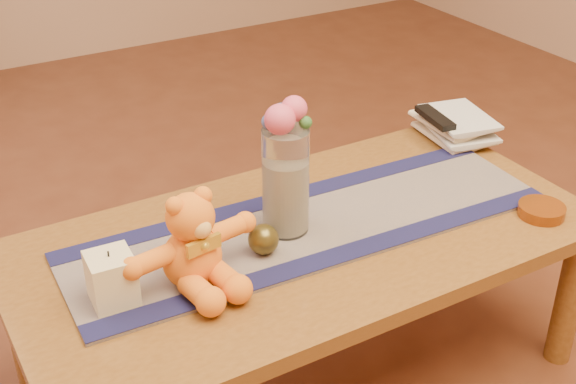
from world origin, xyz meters
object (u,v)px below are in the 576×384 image
glass_vase (286,181)px  teddy_bear (191,239)px  bronze_ball (263,239)px  book_bottom (431,139)px  tv_remote (435,117)px  amber_dish (541,210)px  pillar_candle (112,278)px

glass_vase → teddy_bear: bearing=-164.5°
teddy_bear → glass_vase: (0.28, 0.08, 0.03)m
glass_vase → bronze_ball: glass_vase is taller
teddy_bear → book_bottom: size_ratio=1.36×
glass_vase → tv_remote: bearing=17.6°
teddy_bear → tv_remote: bearing=8.5°
teddy_bear → book_bottom: bearing=9.1°
glass_vase → book_bottom: glass_vase is taller
amber_dish → pillar_candle: bearing=169.2°
bronze_ball → amber_dish: bearing=-15.9°
book_bottom → tv_remote: bearing=-93.0°
bronze_ball → pillar_candle: bearing=179.6°
book_bottom → tv_remote: size_ratio=1.39×
glass_vase → book_bottom: bearing=18.4°
pillar_candle → teddy_bear: bearing=-5.4°
pillar_candle → bronze_ball: 0.35m
teddy_bear → pillar_candle: teddy_bear is taller
teddy_bear → amber_dish: bearing=-20.3°
glass_vase → tv_remote: 0.64m
teddy_bear → amber_dish: (0.86, -0.18, -0.10)m
bronze_ball → book_bottom: (0.71, 0.27, -0.03)m
bronze_ball → amber_dish: 0.71m
bronze_ball → glass_vase: bearing=33.4°
teddy_bear → tv_remote: teddy_bear is taller
teddy_bear → glass_vase: bearing=7.1°
tv_remote → pillar_candle: bearing=-157.4°
pillar_candle → bronze_ball: pillar_candle is taller
teddy_bear → glass_vase: size_ratio=1.17×
bronze_ball → amber_dish: (0.68, -0.19, -0.03)m
tv_remote → bronze_ball: bearing=-150.9°
book_bottom → amber_dish: 0.46m
pillar_candle → bronze_ball: (0.35, -0.00, -0.02)m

